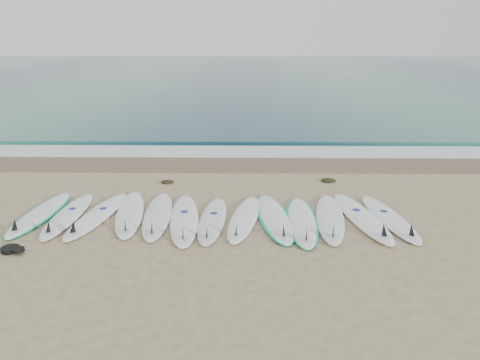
{
  "coord_description": "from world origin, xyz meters",
  "views": [
    {
      "loc": [
        0.66,
        -8.91,
        3.73
      ],
      "look_at": [
        0.52,
        1.38,
        0.4
      ],
      "focal_mm": 35.0,
      "sensor_mm": 36.0,
      "label": 1
    }
  ],
  "objects_px": {
    "leash_coil": "(12,249)",
    "surfboard_12": "(390,219)",
    "surfboard_0": "(39,214)",
    "surfboard_6": "(212,220)"
  },
  "relations": [
    {
      "from": "surfboard_0",
      "to": "leash_coil",
      "type": "height_order",
      "value": "surfboard_0"
    },
    {
      "from": "leash_coil",
      "to": "surfboard_0",
      "type": "bearing_deg",
      "value": 97.71
    },
    {
      "from": "surfboard_6",
      "to": "leash_coil",
      "type": "bearing_deg",
      "value": -156.23
    },
    {
      "from": "surfboard_6",
      "to": "surfboard_12",
      "type": "xyz_separation_m",
      "value": [
        3.62,
        0.14,
        0.0
      ]
    },
    {
      "from": "leash_coil",
      "to": "surfboard_12",
      "type": "bearing_deg",
      "value": 11.85
    },
    {
      "from": "surfboard_0",
      "to": "surfboard_6",
      "type": "distance_m",
      "value": 3.65
    },
    {
      "from": "surfboard_0",
      "to": "surfboard_6",
      "type": "bearing_deg",
      "value": -0.77
    },
    {
      "from": "leash_coil",
      "to": "surfboard_6",
      "type": "bearing_deg",
      "value": 21.38
    },
    {
      "from": "surfboard_0",
      "to": "surfboard_12",
      "type": "xyz_separation_m",
      "value": [
        7.26,
        -0.17,
        0.01
      ]
    },
    {
      "from": "surfboard_6",
      "to": "leash_coil",
      "type": "height_order",
      "value": "surfboard_6"
    }
  ]
}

